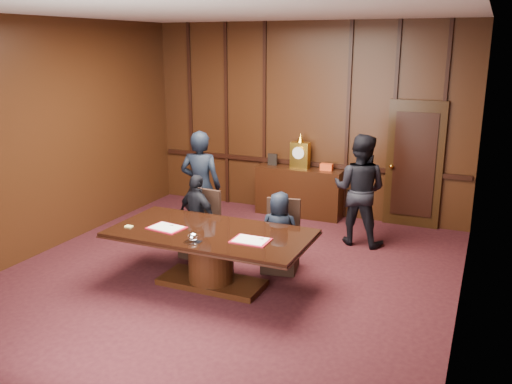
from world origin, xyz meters
TOP-DOWN VIEW (x-y plane):
  - room at (0.07, 0.14)m, footprint 7.00×7.04m
  - sideboard at (0.00, 3.26)m, footprint 1.60×0.45m
  - conference_table at (-0.05, -0.11)m, footprint 2.62×1.32m
  - folder_left at (-0.64, -0.24)m, footprint 0.50×0.39m
  - folder_right at (0.57, -0.23)m, footprint 0.46×0.34m
  - inkstand at (-0.05, -0.56)m, footprint 0.20×0.14m
  - notepad at (-1.13, -0.39)m, footprint 0.10×0.07m
  - chair_left at (-0.70, 0.77)m, footprint 0.52×0.52m
  - chair_right at (0.59, 0.77)m, footprint 0.56×0.56m
  - signatory_left at (-0.70, 0.69)m, footprint 0.80×0.52m
  - signatory_right at (0.60, 0.69)m, footprint 0.62×0.46m
  - witness_left at (-1.02, 1.37)m, footprint 0.73×0.56m
  - witness_right at (1.35, 2.24)m, footprint 0.91×0.73m

SIDE VIEW (x-z plane):
  - chair_left at x=-0.70m, z-range -0.20..0.79m
  - chair_right at x=0.59m, z-range -0.20..0.79m
  - sideboard at x=0.00m, z-range -0.28..1.26m
  - conference_table at x=-0.05m, z-range 0.13..0.89m
  - signatory_right at x=0.60m, z-range 0.00..1.15m
  - signatory_left at x=-0.70m, z-range 0.00..1.27m
  - notepad at x=-1.13m, z-range 0.76..0.77m
  - folder_left at x=-0.64m, z-range 0.76..0.78m
  - folder_right at x=0.57m, z-range 0.76..0.78m
  - inkstand at x=-0.05m, z-range 0.76..0.87m
  - witness_right at x=1.35m, z-range 0.00..1.77m
  - witness_left at x=-1.02m, z-range 0.00..1.80m
  - room at x=0.07m, z-range -0.03..3.47m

